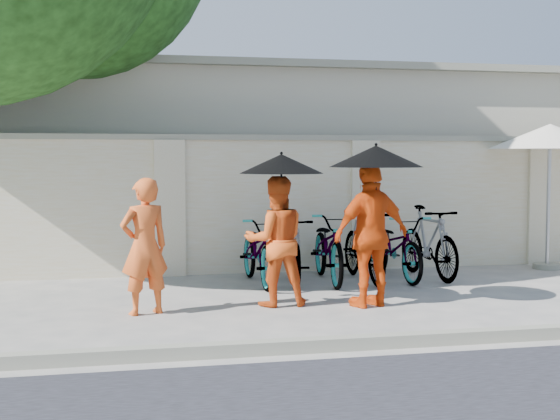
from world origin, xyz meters
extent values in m
plane|color=#AEA59A|center=(0.00, 0.00, 0.00)|extent=(80.00, 80.00, 0.00)
cube|color=gray|center=(0.00, -1.70, 0.06)|extent=(40.00, 0.16, 0.12)
cube|color=silver|center=(1.00, 3.20, 1.00)|extent=(20.00, 0.30, 2.00)
cube|color=#BCB5A2|center=(2.00, 7.00, 1.60)|extent=(14.00, 6.00, 3.20)
imported|color=#DC5620|center=(-1.49, 0.32, 0.76)|extent=(0.65, 0.53, 1.53)
imported|color=#D34D16|center=(0.04, 0.50, 0.77)|extent=(0.75, 0.58, 1.53)
cylinder|color=black|center=(0.09, 0.42, 1.27)|extent=(0.02, 0.02, 0.81)
cone|color=black|center=(0.09, 0.42, 1.67)|extent=(0.98, 0.98, 0.22)
imported|color=#DD470D|center=(1.12, 0.19, 0.85)|extent=(1.07, 0.68, 1.69)
cylinder|color=black|center=(1.14, 0.11, 1.36)|extent=(0.02, 0.02, 0.80)
cone|color=black|center=(1.14, 0.11, 1.76)|extent=(1.08, 1.08, 0.25)
cylinder|color=gray|center=(4.82, 2.50, 0.04)|extent=(0.43, 0.43, 0.09)
cylinder|color=#ABABAB|center=(4.82, 2.50, 1.01)|extent=(0.06, 0.06, 2.03)
cone|color=beige|center=(4.82, 2.50, 2.07)|extent=(2.31, 2.31, 0.39)
imported|color=#ABABAB|center=(0.13, 2.03, 0.47)|extent=(0.66, 1.80, 0.94)
imported|color=#ABABAB|center=(0.63, 2.04, 0.48)|extent=(0.66, 1.63, 0.95)
imported|color=#ABABAB|center=(1.13, 2.00, 0.50)|extent=(0.83, 1.94, 0.99)
imported|color=#ABABAB|center=(1.63, 1.98, 0.52)|extent=(0.50, 1.73, 1.04)
imported|color=#ABABAB|center=(2.13, 2.05, 0.47)|extent=(0.72, 1.81, 0.93)
imported|color=#ABABAB|center=(2.63, 2.05, 0.52)|extent=(0.62, 1.77, 1.04)
camera|label=1|loc=(-1.87, -8.41, 1.77)|focal=50.00mm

